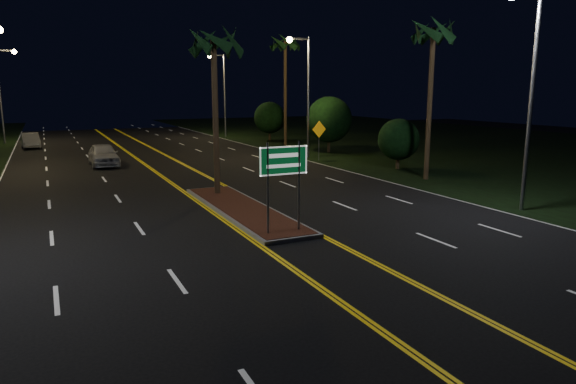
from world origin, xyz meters
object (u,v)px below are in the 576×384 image
palm_right_far (285,45)px  shrub_mid (329,120)px  median_island (243,209)px  streetlight_right_mid (304,83)px  car_far (30,139)px  palm_right_near (433,33)px  highway_sign (284,169)px  shrub_far (270,118)px  palm_median (213,42)px  shrub_near (399,139)px  streetlight_right_near (527,76)px  streetlight_left_far (3,85)px  car_near (103,153)px  warning_sign (319,134)px  streetlight_right_far (221,85)px

palm_right_far → shrub_mid: bearing=-78.7°
median_island → streetlight_right_mid: (10.61, 15.00, 5.57)m
car_far → palm_right_near: bearing=-58.2°
highway_sign → streetlight_right_mid: size_ratio=0.36×
highway_sign → shrub_far: shrub_far is taller
highway_sign → palm_right_near: 15.55m
median_island → car_far: bearing=105.3°
palm_median → shrub_mid: palm_median is taller
palm_right_far → shrub_near: (0.70, -16.00, -7.20)m
streetlight_right_near → car_far: size_ratio=1.93×
streetlight_left_far → shrub_mid: (24.61, -20.00, -2.93)m
streetlight_left_far → shrub_near: size_ratio=2.73×
shrub_mid → car_far: 26.99m
median_island → car_near: size_ratio=1.91×
streetlight_right_near → warning_sign: size_ratio=3.09×
highway_sign → shrub_far: size_ratio=0.81×
warning_sign → median_island: bearing=-138.9°
highway_sign → streetlight_right_mid: (10.61, 19.20, 3.25)m
shrub_mid → shrub_far: bearing=91.0°
car_near → warning_sign: warning_sign is taller
palm_right_far → car_near: size_ratio=1.92×
shrub_far → car_near: shrub_far is taller
warning_sign → shrub_near: bearing=-74.3°
palm_right_far → warning_sign: size_ratio=3.54×
streetlight_right_near → streetlight_right_far: 40.00m
warning_sign → palm_median: bearing=-148.0°
median_island → palm_median: bearing=90.0°
shrub_far → warning_sign: (-3.00, -16.11, -0.41)m
median_island → palm_median: palm_median is taller
palm_median → shrub_mid: bearing=44.0°
streetlight_right_far → car_far: streetlight_right_far is taller
median_island → car_far: 32.76m
shrub_near → car_near: 20.00m
streetlight_left_far → shrub_near: (24.11, -30.00, -3.71)m
streetlight_right_mid → palm_right_near: (1.89, -12.00, 2.56)m
streetlight_right_far → palm_median: (-10.61, -31.50, 1.62)m
median_island → streetlight_right_near: size_ratio=1.14×
median_island → car_far: size_ratio=2.20×
shrub_mid → palm_right_near: bearing=-96.1°
streetlight_left_far → palm_median: streetlight_left_far is taller
streetlight_right_far → streetlight_right_near: bearing=-90.0°
streetlight_left_far → car_near: streetlight_left_far is taller
shrub_near → warning_sign: bearing=114.6°
highway_sign → shrub_mid: 25.41m
car_far → streetlight_right_near: bearing=-67.0°
streetlight_right_far → shrub_mid: 18.55m
streetlight_right_near → car_far: (-19.23, 36.60, -4.88)m
highway_sign → streetlight_right_mid: 22.18m
palm_median → car_far: bearing=107.1°
palm_right_far → shrub_mid: 8.87m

